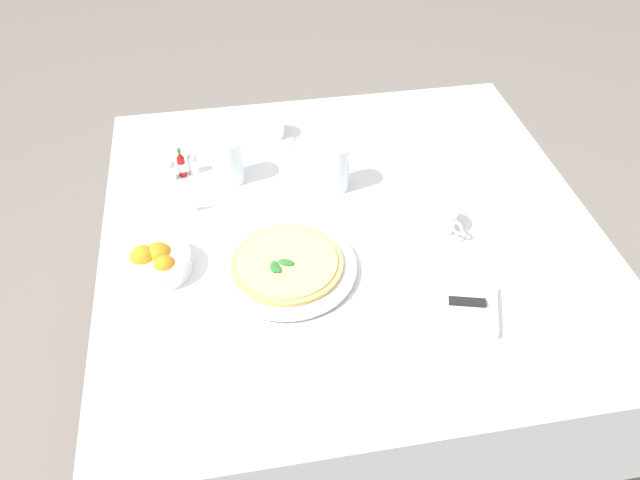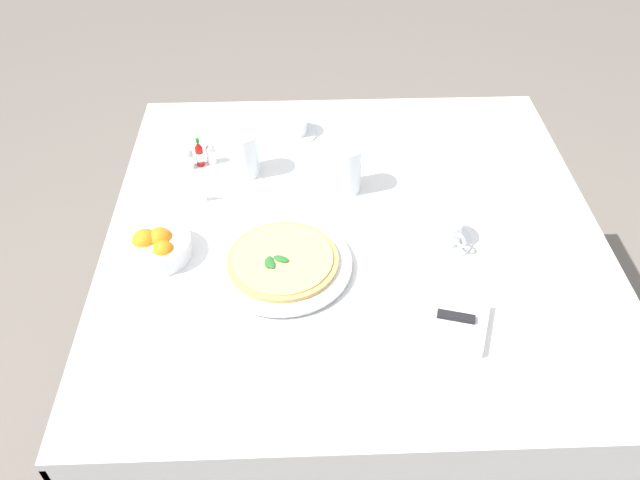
# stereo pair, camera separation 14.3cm
# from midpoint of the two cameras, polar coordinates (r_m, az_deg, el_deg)

# --- Properties ---
(ground_plane) EXTENTS (8.00, 8.00, 0.00)m
(ground_plane) POSITION_cam_midpoint_polar(r_m,az_deg,el_deg) (2.06, -0.00, -14.04)
(ground_plane) COLOR slate
(dining_table) EXTENTS (1.16, 1.16, 0.73)m
(dining_table) POSITION_cam_midpoint_polar(r_m,az_deg,el_deg) (1.58, -0.00, -2.04)
(dining_table) COLOR white
(dining_table) RESTS_ON ground_plane
(pizza_plate) EXTENTS (0.30, 0.30, 0.02)m
(pizza_plate) POSITION_cam_midpoint_polar(r_m,az_deg,el_deg) (1.38, -5.91, -2.62)
(pizza_plate) COLOR white
(pizza_plate) RESTS_ON dining_table
(pizza) EXTENTS (0.24, 0.24, 0.02)m
(pizza) POSITION_cam_midpoint_polar(r_m,az_deg,el_deg) (1.37, -5.97, -2.22)
(pizza) COLOR #DBAD60
(pizza) RESTS_ON pizza_plate
(coffee_cup_near_left) EXTENTS (0.13, 0.13, 0.06)m
(coffee_cup_near_left) POSITION_cam_midpoint_polar(r_m,az_deg,el_deg) (1.79, -6.77, 9.93)
(coffee_cup_near_left) COLOR white
(coffee_cup_near_left) RESTS_ON dining_table
(coffee_cup_back_corner) EXTENTS (0.13, 0.13, 0.06)m
(coffee_cup_back_corner) POSITION_cam_midpoint_polar(r_m,az_deg,el_deg) (1.48, 8.13, 1.69)
(coffee_cup_back_corner) COLOR white
(coffee_cup_back_corner) RESTS_ON dining_table
(water_glass_center_back) EXTENTS (0.07, 0.07, 0.12)m
(water_glass_center_back) POSITION_cam_midpoint_polar(r_m,az_deg,el_deg) (1.58, -1.27, 6.23)
(water_glass_center_back) COLOR white
(water_glass_center_back) RESTS_ON dining_table
(water_glass_far_left) EXTENTS (0.08, 0.08, 0.12)m
(water_glass_far_left) POSITION_cam_midpoint_polar(r_m,az_deg,el_deg) (1.63, -10.75, 6.80)
(water_glass_far_left) COLOR white
(water_glass_far_left) RESTS_ON dining_table
(napkin_folded) EXTENTS (0.25, 0.20, 0.02)m
(napkin_folded) POSITION_cam_midpoint_polar(r_m,az_deg,el_deg) (1.32, 7.97, -5.98)
(napkin_folded) COLOR white
(napkin_folded) RESTS_ON dining_table
(dinner_knife) EXTENTS (0.19, 0.07, 0.01)m
(dinner_knife) POSITION_cam_midpoint_polar(r_m,az_deg,el_deg) (1.31, 7.90, -5.57)
(dinner_knife) COLOR silver
(dinner_knife) RESTS_ON napkin_folded
(citrus_bowl) EXTENTS (0.15, 0.15, 0.07)m
(citrus_bowl) POSITION_cam_midpoint_polar(r_m,az_deg,el_deg) (1.43, -17.38, -2.01)
(citrus_bowl) COLOR white
(citrus_bowl) RESTS_ON dining_table
(hot_sauce_bottle) EXTENTS (0.02, 0.02, 0.08)m
(hot_sauce_bottle) POSITION_cam_midpoint_polar(r_m,az_deg,el_deg) (1.68, -14.80, 6.50)
(hot_sauce_bottle) COLOR #B7140F
(hot_sauce_bottle) RESTS_ON dining_table
(salt_shaker) EXTENTS (0.03, 0.03, 0.06)m
(salt_shaker) POSITION_cam_midpoint_polar(r_m,az_deg,el_deg) (1.68, -15.70, 5.92)
(salt_shaker) COLOR white
(salt_shaker) RESTS_ON dining_table
(pepper_shaker) EXTENTS (0.03, 0.03, 0.06)m
(pepper_shaker) POSITION_cam_midpoint_polar(r_m,az_deg,el_deg) (1.69, -13.80, 6.57)
(pepper_shaker) COLOR white
(pepper_shaker) RESTS_ON dining_table
(menu_card) EXTENTS (0.09, 0.01, 0.06)m
(menu_card) POSITION_cam_midpoint_polar(r_m,az_deg,el_deg) (1.57, -15.39, 3.09)
(menu_card) COLOR white
(menu_card) RESTS_ON dining_table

